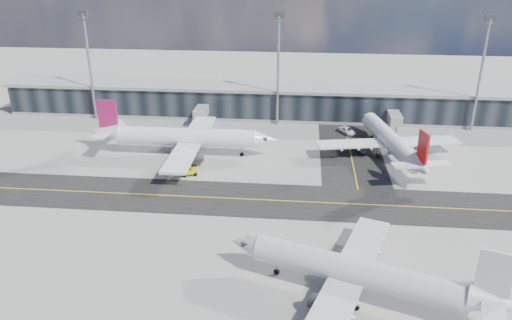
% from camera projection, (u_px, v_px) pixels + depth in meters
% --- Properties ---
extents(ground, '(300.00, 300.00, 0.00)m').
position_uv_depth(ground, '(261.00, 210.00, 89.03)').
color(ground, gray).
rests_on(ground, ground).
extents(taxiway_lanes, '(180.00, 63.00, 0.03)m').
position_uv_depth(taxiway_lanes, '(286.00, 185.00, 98.52)').
color(taxiway_lanes, black).
rests_on(taxiway_lanes, ground).
extents(terminal_concourse, '(152.00, 19.80, 8.80)m').
position_uv_depth(terminal_concourse, '(279.00, 102.00, 137.82)').
color(terminal_concourse, black).
rests_on(terminal_concourse, ground).
extents(floodlight_masts, '(102.50, 0.70, 28.90)m').
position_uv_depth(floodlight_masts, '(278.00, 66.00, 126.99)').
color(floodlight_masts, gray).
rests_on(floodlight_masts, ground).
extents(airliner_af, '(41.63, 35.40, 12.38)m').
position_uv_depth(airliner_af, '(184.00, 137.00, 111.91)').
color(airliner_af, white).
rests_on(airliner_af, ground).
extents(airliner_redtail, '(32.74, 38.15, 11.36)m').
position_uv_depth(airliner_redtail, '(391.00, 141.00, 110.66)').
color(airliner_redtail, white).
rests_on(airliner_redtail, ground).
extents(airliner_near, '(36.73, 31.71, 11.18)m').
position_uv_depth(airliner_near, '(360.00, 273.00, 65.44)').
color(airliner_near, silver).
rests_on(airliner_near, ground).
extents(baggage_tug, '(3.71, 2.64, 2.11)m').
position_uv_depth(baggage_tug, '(191.00, 170.00, 102.48)').
color(baggage_tug, '#D7D80B').
rests_on(baggage_tug, ground).
extents(service_van, '(4.94, 6.00, 1.52)m').
position_uv_depth(service_van, '(347.00, 131.00, 126.05)').
color(service_van, white).
rests_on(service_van, ground).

